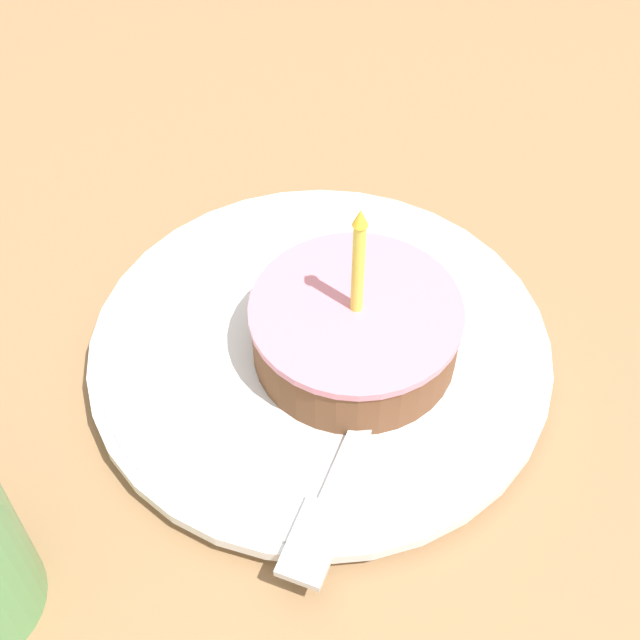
% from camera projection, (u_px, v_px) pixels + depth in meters
% --- Properties ---
extents(ground_plane, '(2.40, 2.40, 0.04)m').
position_uv_depth(ground_plane, '(325.00, 413.00, 0.55)').
color(ground_plane, olive).
rests_on(ground_plane, ground).
extents(plate, '(0.28, 0.28, 0.02)m').
position_uv_depth(plate, '(320.00, 350.00, 0.54)').
color(plate, silver).
rests_on(plate, ground_plane).
extents(cake_slice, '(0.12, 0.12, 0.11)m').
position_uv_depth(cake_slice, '(359.00, 332.00, 0.51)').
color(cake_slice, brown).
rests_on(cake_slice, plate).
extents(fork, '(0.19, 0.10, 0.00)m').
position_uv_depth(fork, '(355.00, 444.00, 0.48)').
color(fork, silver).
rests_on(fork, plate).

